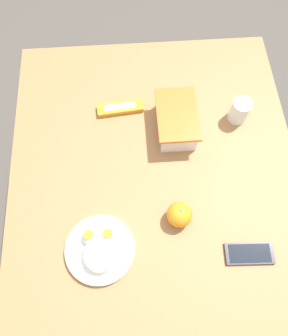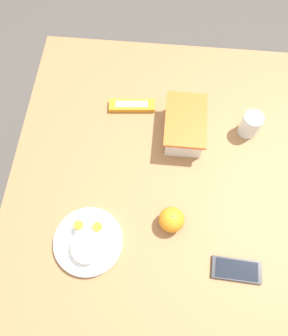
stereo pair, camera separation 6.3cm
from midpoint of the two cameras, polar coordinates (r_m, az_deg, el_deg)
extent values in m
plane|color=#4C4742|center=(1.74, 0.15, -11.02)|extent=(10.00, 10.00, 0.00)
cube|color=#996B42|center=(1.04, 0.24, -2.48)|extent=(1.12, 0.92, 0.03)
cylinder|color=brown|center=(1.65, -15.49, 8.69)|extent=(0.04, 0.04, 0.72)
cylinder|color=brown|center=(1.66, 13.25, 10.39)|extent=(0.04, 0.04, 0.72)
cube|color=white|center=(1.08, 3.94, 7.97)|extent=(0.18, 0.11, 0.08)
cube|color=#CCBC84|center=(1.09, 3.90, 7.68)|extent=(0.17, 0.10, 0.06)
cube|color=orange|center=(1.04, 4.09, 9.20)|extent=(0.20, 0.13, 0.01)
ellipsoid|color=gray|center=(1.07, 4.09, 8.31)|extent=(0.05, 0.04, 0.02)
sphere|color=orange|center=(0.96, 4.29, -8.26)|extent=(0.07, 0.07, 0.07)
cylinder|color=#4C662D|center=(0.92, 4.44, -7.70)|extent=(0.01, 0.01, 0.00)
cylinder|color=white|center=(0.97, -9.54, -13.95)|extent=(0.20, 0.20, 0.02)
ellipsoid|color=white|center=(0.94, -9.83, -14.79)|extent=(0.10, 0.09, 0.04)
ellipsoid|color=white|center=(0.96, -11.39, -11.66)|extent=(0.05, 0.04, 0.03)
cylinder|color=#F4A823|center=(0.94, -11.59, -11.44)|extent=(0.03, 0.03, 0.01)
ellipsoid|color=white|center=(0.95, -8.16, -11.56)|extent=(0.05, 0.04, 0.03)
cylinder|color=#F4A823|center=(0.93, -8.30, -11.33)|extent=(0.03, 0.03, 0.01)
cube|color=orange|center=(1.14, -5.76, 10.23)|extent=(0.06, 0.16, 0.02)
cube|color=white|center=(1.13, -5.81, 10.51)|extent=(0.03, 0.11, 0.00)
cube|color=#232328|center=(1.00, 16.12, -14.26)|extent=(0.07, 0.14, 0.01)
cube|color=black|center=(0.99, 16.21, -14.21)|extent=(0.06, 0.12, 0.00)
cylinder|color=silver|center=(1.13, 14.75, 9.50)|extent=(0.06, 0.06, 0.09)
camera|label=1|loc=(0.03, -91.79, -4.17)|focal=35.00mm
camera|label=2|loc=(0.03, 88.21, 4.17)|focal=35.00mm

